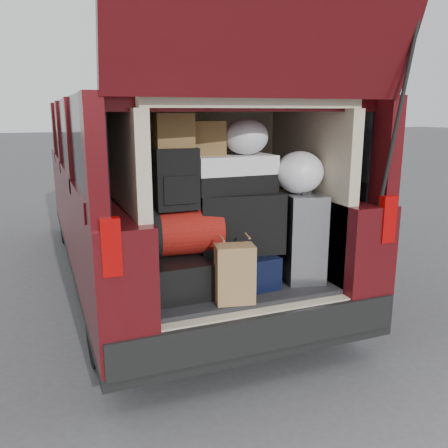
{
  "coord_description": "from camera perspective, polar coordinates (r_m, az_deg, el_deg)",
  "views": [
    {
      "loc": [
        -1.17,
        -2.66,
        1.68
      ],
      "look_at": [
        -0.04,
        0.2,
        0.95
      ],
      "focal_mm": 38.0,
      "sensor_mm": 36.0,
      "label": 1
    }
  ],
  "objects": [
    {
      "name": "grocery_sack_upper",
      "position": [
        3.12,
        -1.99,
        10.3
      ],
      "size": [
        0.25,
        0.22,
        0.22
      ],
      "primitive_type": "cube",
      "rotation": [
        0.0,
        0.0,
        -0.21
      ],
      "color": "olive",
      "rests_on": "twotone_duffel"
    },
    {
      "name": "ground",
      "position": [
        3.36,
        1.95,
        -16.67
      ],
      "size": [
        80.0,
        80.0,
        0.0
      ],
      "primitive_type": "plane",
      "color": "#3D3D40",
      "rests_on": "ground"
    },
    {
      "name": "red_duffel",
      "position": [
        3.05,
        -4.82,
        -0.84
      ],
      "size": [
        0.5,
        0.35,
        0.31
      ],
      "primitive_type": "cube",
      "rotation": [
        0.0,
        0.0,
        -0.1
      ],
      "color": "#A01C0E",
      "rests_on": "black_hardshell"
    },
    {
      "name": "plastic_bag_right",
      "position": [
        3.2,
        9.07,
        6.15
      ],
      "size": [
        0.36,
        0.34,
        0.28
      ],
      "primitive_type": "ellipsoid",
      "rotation": [
        0.0,
        0.0,
        0.11
      ],
      "color": "white",
      "rests_on": "silver_roller"
    },
    {
      "name": "silver_roller",
      "position": [
        3.31,
        9.2,
        -1.38
      ],
      "size": [
        0.33,
        0.44,
        0.6
      ],
      "primitive_type": "cube",
      "rotation": [
        0.0,
        0.0,
        -0.21
      ],
      "color": "silver",
      "rests_on": "load_floor"
    },
    {
      "name": "black_soft_case",
      "position": [
        3.17,
        1.94,
        0.31
      ],
      "size": [
        0.6,
        0.43,
        0.4
      ],
      "primitive_type": "cube",
      "rotation": [
        0.0,
        0.0,
        -0.19
      ],
      "color": "black",
      "rests_on": "navy_hardshell"
    },
    {
      "name": "minivan",
      "position": [
        4.73,
        -6.99,
        3.9
      ],
      "size": [
        1.9,
        5.35,
        2.77
      ],
      "color": "black",
      "rests_on": "ground"
    },
    {
      "name": "black_hardshell",
      "position": [
        3.11,
        -5.62,
        -5.76
      ],
      "size": [
        0.43,
        0.58,
        0.23
      ],
      "primitive_type": "cube",
      "rotation": [
        0.0,
        0.0,
        0.02
      ],
      "color": "black",
      "rests_on": "load_floor"
    },
    {
      "name": "kraft_bag",
      "position": [
        2.87,
        1.31,
        -6.02
      ],
      "size": [
        0.26,
        0.19,
        0.36
      ],
      "primitive_type": "cube",
      "rotation": [
        0.0,
        0.0,
        -0.2
      ],
      "color": "#A37C49",
      "rests_on": "load_floor"
    },
    {
      "name": "grocery_sack_lower",
      "position": [
        2.97,
        -6.07,
        11.16
      ],
      "size": [
        0.24,
        0.21,
        0.21
      ],
      "primitive_type": "cube",
      "rotation": [
        0.0,
        0.0,
        -0.09
      ],
      "color": "olive",
      "rests_on": "backpack"
    },
    {
      "name": "plastic_bag_center",
      "position": [
        3.13,
        2.68,
        10.44
      ],
      "size": [
        0.31,
        0.3,
        0.23
      ],
      "primitive_type": "ellipsoid",
      "rotation": [
        0.0,
        0.0,
        0.08
      ],
      "color": "white",
      "rests_on": "twotone_duffel"
    },
    {
      "name": "backpack",
      "position": [
        2.94,
        -5.81,
        5.41
      ],
      "size": [
        0.27,
        0.17,
        0.38
      ],
      "primitive_type": "cube",
      "rotation": [
        0.0,
        0.0,
        -0.02
      ],
      "color": "black",
      "rests_on": "red_duffel"
    },
    {
      "name": "twotone_duffel",
      "position": [
        3.13,
        1.08,
        6.08
      ],
      "size": [
        0.54,
        0.28,
        0.24
      ],
      "primitive_type": "cube",
      "rotation": [
        0.0,
        0.0,
        0.01
      ],
      "color": "silver",
      "rests_on": "black_soft_case"
    },
    {
      "name": "load_floor",
      "position": [
        3.46,
        0.14,
        -10.6
      ],
      "size": [
        1.24,
        1.05,
        0.55
      ],
      "primitive_type": "cube",
      "color": "black",
      "rests_on": "ground"
    },
    {
      "name": "navy_hardshell",
      "position": [
        3.2,
        1.54,
        -5.26
      ],
      "size": [
        0.44,
        0.53,
        0.22
      ],
      "primitive_type": "cube",
      "rotation": [
        0.0,
        0.0,
        0.07
      ],
      "color": "black",
      "rests_on": "load_floor"
    }
  ]
}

